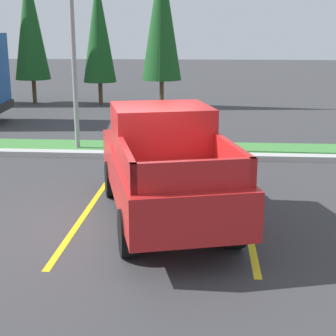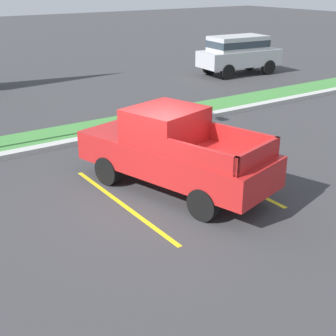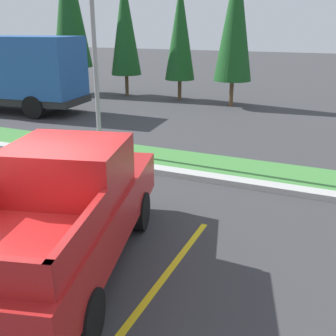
{
  "view_description": "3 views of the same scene",
  "coord_description": "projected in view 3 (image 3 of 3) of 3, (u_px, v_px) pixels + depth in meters",
  "views": [
    {
      "loc": [
        1.52,
        -8.93,
        3.4
      ],
      "look_at": [
        0.82,
        -0.11,
        1.06
      ],
      "focal_mm": 54.85,
      "sensor_mm": 36.0,
      "label": 1
    },
    {
      "loc": [
        -5.82,
        -9.02,
        5.12
      ],
      "look_at": [
        0.41,
        0.01,
        0.72
      ],
      "focal_mm": 51.28,
      "sensor_mm": 36.0,
      "label": 2
    },
    {
      "loc": [
        4.57,
        -4.42,
        3.85
      ],
      "look_at": [
        1.52,
        2.46,
        1.16
      ],
      "focal_mm": 42.89,
      "sensor_mm": 36.0,
      "label": 3
    }
  ],
  "objects": [
    {
      "name": "street_light",
      "position": [
        89.0,
        16.0,
        11.33
      ],
      "size": [
        0.24,
        1.49,
        7.08
      ],
      "color": "gray",
      "rests_on": "ground"
    },
    {
      "name": "grass_median",
      "position": [
        171.0,
        159.0,
        12.09
      ],
      "size": [
        56.0,
        1.8,
        0.06
      ],
      "primitive_type": "cube",
      "color": "#42843D",
      "rests_on": "ground"
    },
    {
      "name": "pickup_truck_main",
      "position": [
        67.0,
        211.0,
        6.44
      ],
      "size": [
        3.2,
        5.53,
        2.1
      ],
      "color": "black",
      "rests_on": "ground"
    },
    {
      "name": "parking_line_near",
      "position": [
        1.0,
        248.0,
        7.33
      ],
      "size": [
        0.12,
        4.8,
        0.01
      ],
      "primitive_type": "cube",
      "color": "yellow",
      "rests_on": "ground"
    },
    {
      "name": "curb_strip",
      "position": [
        155.0,
        169.0,
        11.13
      ],
      "size": [
        56.0,
        0.4,
        0.15
      ],
      "primitive_type": "cube",
      "color": "#B2B2AD",
      "rests_on": "ground"
    },
    {
      "name": "cypress_tree_left_inner",
      "position": [
        125.0,
        25.0,
        22.08
      ],
      "size": [
        1.71,
        1.71,
        6.57
      ],
      "color": "brown",
      "rests_on": "ground"
    },
    {
      "name": "cypress_tree_leftmost",
      "position": [
        69.0,
        3.0,
        22.4
      ],
      "size": [
        2.22,
        2.22,
        8.56
      ],
      "color": "brown",
      "rests_on": "ground"
    },
    {
      "name": "cargo_truck_distant",
      "position": [
        14.0,
        72.0,
        18.33
      ],
      "size": [
        7.0,
        3.1,
        3.4
      ],
      "color": "black",
      "rests_on": "ground"
    },
    {
      "name": "parking_line_far",
      "position": [
        154.0,
        291.0,
        6.15
      ],
      "size": [
        0.12,
        4.8,
        0.01
      ],
      "primitive_type": "cube",
      "color": "yellow",
      "rests_on": "ground"
    },
    {
      "name": "cypress_tree_center",
      "position": [
        180.0,
        31.0,
        20.74
      ],
      "size": [
        1.58,
        1.58,
        6.06
      ],
      "color": "brown",
      "rests_on": "ground"
    },
    {
      "name": "cypress_tree_right_inner",
      "position": [
        235.0,
        18.0,
        18.8
      ],
      "size": [
        1.84,
        1.84,
        7.07
      ],
      "color": "brown",
      "rests_on": "ground"
    },
    {
      "name": "ground_plane",
      "position": [
        29.0,
        264.0,
        6.85
      ],
      "size": [
        120.0,
        120.0,
        0.0
      ],
      "primitive_type": "plane",
      "color": "#38383A"
    }
  ]
}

